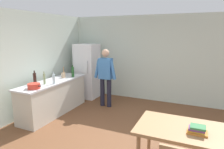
# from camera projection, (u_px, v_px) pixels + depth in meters

# --- Properties ---
(ground_plane) EXTENTS (14.00, 14.00, 0.00)m
(ground_plane) POSITION_uv_depth(u_px,v_px,m) (108.00, 143.00, 3.98)
(ground_plane) COLOR brown
(wall_back) EXTENTS (6.40, 0.12, 2.70)m
(wall_back) POSITION_uv_depth(u_px,v_px,m) (148.00, 59.00, 6.39)
(wall_back) COLOR silver
(wall_back) RESTS_ON ground_plane
(wall_left) EXTENTS (0.12, 5.60, 2.70)m
(wall_left) POSITION_uv_depth(u_px,v_px,m) (16.00, 66.00, 4.92)
(wall_left) COLOR silver
(wall_left) RESTS_ON ground_plane
(kitchen_counter) EXTENTS (0.64, 2.20, 0.90)m
(kitchen_counter) POSITION_uv_depth(u_px,v_px,m) (54.00, 97.00, 5.40)
(kitchen_counter) COLOR beige
(kitchen_counter) RESTS_ON ground_plane
(refrigerator) EXTENTS (0.70, 0.67, 1.80)m
(refrigerator) POSITION_uv_depth(u_px,v_px,m) (87.00, 71.00, 6.70)
(refrigerator) COLOR white
(refrigerator) RESTS_ON ground_plane
(person) EXTENTS (0.70, 0.22, 1.70)m
(person) POSITION_uv_depth(u_px,v_px,m) (106.00, 74.00, 5.81)
(person) COLOR #1E1E2D
(person) RESTS_ON ground_plane
(dining_table) EXTENTS (1.40, 0.90, 0.75)m
(dining_table) POSITION_uv_depth(u_px,v_px,m) (184.00, 133.00, 3.02)
(dining_table) COLOR #9E754C
(dining_table) RESTS_ON ground_plane
(cooking_pot) EXTENTS (0.40, 0.28, 0.12)m
(cooking_pot) POSITION_uv_depth(u_px,v_px,m) (34.00, 86.00, 4.56)
(cooking_pot) COLOR red
(cooking_pot) RESTS_ON kitchen_counter
(utensil_jar) EXTENTS (0.11, 0.11, 0.32)m
(utensil_jar) POSITION_uv_depth(u_px,v_px,m) (63.00, 75.00, 5.68)
(utensil_jar) COLOR tan
(utensil_jar) RESTS_ON kitchen_counter
(bottle_wine_green) EXTENTS (0.08, 0.08, 0.34)m
(bottle_wine_green) POSITION_uv_depth(u_px,v_px,m) (73.00, 72.00, 5.80)
(bottle_wine_green) COLOR #1E5123
(bottle_wine_green) RESTS_ON kitchen_counter
(bottle_vinegar_tall) EXTENTS (0.06, 0.06, 0.32)m
(bottle_vinegar_tall) POSITION_uv_depth(u_px,v_px,m) (44.00, 79.00, 4.95)
(bottle_vinegar_tall) COLOR gray
(bottle_vinegar_tall) RESTS_ON kitchen_counter
(bottle_water_clear) EXTENTS (0.07, 0.07, 0.30)m
(bottle_water_clear) POSITION_uv_depth(u_px,v_px,m) (54.00, 79.00, 4.98)
(bottle_water_clear) COLOR silver
(bottle_water_clear) RESTS_ON kitchen_counter
(bottle_wine_dark) EXTENTS (0.08, 0.08, 0.34)m
(bottle_wine_dark) POSITION_uv_depth(u_px,v_px,m) (35.00, 78.00, 4.96)
(bottle_wine_dark) COLOR black
(bottle_wine_dark) RESTS_ON kitchen_counter
(book_stack) EXTENTS (0.28, 0.20, 0.11)m
(book_stack) POSITION_uv_depth(u_px,v_px,m) (197.00, 130.00, 2.83)
(book_stack) COLOR orange
(book_stack) RESTS_ON dining_table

